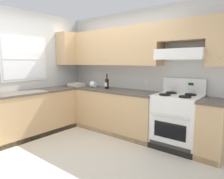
% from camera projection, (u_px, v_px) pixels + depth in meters
% --- Properties ---
extents(ground_plane, '(7.04, 7.04, 0.00)m').
position_uv_depth(ground_plane, '(72.00, 151.00, 3.36)').
color(ground_plane, beige).
extents(wall_back, '(4.68, 0.57, 2.55)m').
position_uv_depth(wall_back, '(141.00, 62.00, 4.10)').
color(wall_back, silver).
rests_on(wall_back, ground_plane).
extents(wall_left, '(0.47, 4.00, 2.55)m').
position_uv_depth(wall_left, '(30.00, 69.00, 4.34)').
color(wall_left, silver).
rests_on(wall_left, ground_plane).
extents(counter_back_run, '(3.60, 0.65, 0.91)m').
position_uv_depth(counter_back_run, '(116.00, 111.00, 4.27)').
color(counter_back_run, tan).
rests_on(counter_back_run, ground_plane).
extents(counter_left_run, '(0.63, 1.91, 0.91)m').
position_uv_depth(counter_left_run, '(31.00, 113.00, 4.07)').
color(counter_left_run, tan).
rests_on(counter_left_run, ground_plane).
extents(stove, '(0.76, 0.62, 1.20)m').
position_uv_depth(stove, '(177.00, 121.00, 3.47)').
color(stove, white).
rests_on(stove, ground_plane).
extents(wine_bottle, '(0.08, 0.08, 0.32)m').
position_uv_depth(wine_bottle, '(107.00, 83.00, 4.36)').
color(wine_bottle, black).
rests_on(wine_bottle, counter_back_run).
extents(bowl, '(0.37, 0.27, 0.07)m').
position_uv_depth(bowl, '(76.00, 85.00, 4.87)').
color(bowl, beige).
rests_on(bowl, counter_back_run).
extents(paper_towel_roll, '(0.11, 0.13, 0.13)m').
position_uv_depth(paper_towel_roll, '(93.00, 84.00, 4.60)').
color(paper_towel_roll, white).
rests_on(paper_towel_roll, counter_back_run).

